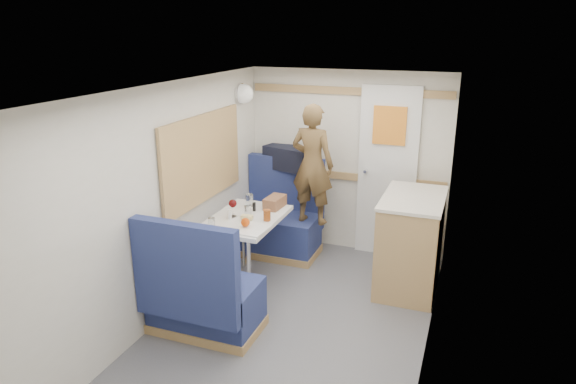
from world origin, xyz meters
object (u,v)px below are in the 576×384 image
at_px(tumbler_right, 248,211).
at_px(salt_grinder, 230,214).
at_px(dome_light, 244,94).
at_px(duffel_bag, 288,158).
at_px(orange_fruit, 245,222).
at_px(tumbler_mid, 249,200).
at_px(bench_near, 202,300).
at_px(tray, 253,229).
at_px(dinette_table, 246,232).
at_px(galley_counter, 410,242).
at_px(wine_glass, 233,204).
at_px(bench_far, 279,226).
at_px(person, 312,164).
at_px(bread_loaf, 275,202).
at_px(tumbler_left, 212,223).
at_px(beer_glass, 267,215).
at_px(cheese_block, 247,217).
at_px(pepper_grinder, 254,207).

xyz_separation_m(tumbler_right, salt_grinder, (-0.12, -0.13, -0.00)).
height_order(dome_light, duffel_bag, dome_light).
bearing_deg(duffel_bag, orange_fruit, -69.90).
xyz_separation_m(dome_light, tumbler_mid, (0.30, -0.56, -0.97)).
bearing_deg(bench_near, tumbler_mid, 94.64).
xyz_separation_m(tray, orange_fruit, (-0.08, 0.02, 0.05)).
bearing_deg(dinette_table, galley_counter, 20.54).
relative_size(tray, wine_glass, 1.83).
xyz_separation_m(dome_light, duffel_bag, (0.40, 0.27, -0.72)).
relative_size(bench_far, wine_glass, 6.25).
distance_m(person, bread_loaf, 0.58).
bearing_deg(tumbler_mid, bread_loaf, 10.94).
height_order(dinette_table, duffel_bag, duffel_bag).
bearing_deg(tray, duffel_bag, 98.00).
relative_size(dinette_table, tumbler_mid, 7.57).
bearing_deg(orange_fruit, tray, -12.71).
bearing_deg(salt_grinder, tumbler_left, -99.61).
height_order(dinette_table, beer_glass, beer_glass).
height_order(orange_fruit, tumbler_right, tumbler_right).
relative_size(tray, tumbler_right, 2.92).
xyz_separation_m(tray, cheese_block, (-0.15, 0.19, 0.03)).
relative_size(dome_light, person, 0.16).
bearing_deg(person, bench_near, 82.60).
bearing_deg(galley_counter, tumbler_left, -150.33).
bearing_deg(bench_far, tray, -79.97).
bearing_deg(bench_far, orange_fruit, -83.88).
relative_size(cheese_block, bread_loaf, 0.39).
distance_m(person, tumbler_right, 0.89).
height_order(person, bread_loaf, person).
relative_size(duffel_bag, bread_loaf, 2.00).
distance_m(orange_fruit, tumbler_mid, 0.59).
bearing_deg(salt_grinder, bench_far, 83.52).
bearing_deg(duffel_bag, tumbler_mid, -81.47).
xyz_separation_m(wine_glass, bread_loaf, (0.27, 0.37, -0.07)).
bearing_deg(bread_loaf, tumbler_right, -115.46).
xyz_separation_m(bench_near, wine_glass, (-0.11, 0.83, 0.54)).
relative_size(orange_fruit, bread_loaf, 0.30).
xyz_separation_m(orange_fruit, tumbler_left, (-0.28, -0.11, -0.01)).
distance_m(person, tray, 1.12).
distance_m(dome_light, salt_grinder, 1.40).
height_order(cheese_block, bread_loaf, bread_loaf).
distance_m(dinette_table, bench_near, 0.90).
distance_m(dinette_table, galley_counter, 1.57).
relative_size(dome_light, pepper_grinder, 2.34).
distance_m(tray, tumbler_right, 0.37).
bearing_deg(bench_near, tumbler_left, 107.64).
distance_m(dinette_table, tray, 0.38).
height_order(tray, beer_glass, beer_glass).
bearing_deg(cheese_block, bread_loaf, 76.35).
bearing_deg(dome_light, beer_glass, -54.71).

